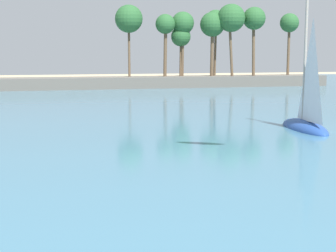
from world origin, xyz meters
The scene contains 3 objects.
sea centered at (0.00, 60.79, 0.03)m, with size 220.00×109.08×0.06m, color teal.
palm_headland centered at (3.12, 75.40, 4.80)m, with size 90.76×6.91×13.41m.
sailboat_far_left centered at (17.12, 28.11, 0.96)m, with size 2.77×7.06×9.97m.
Camera 1 is at (-1.41, -5.14, 5.56)m, focal length 54.75 mm.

